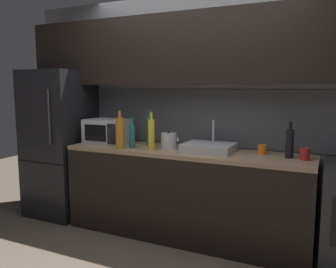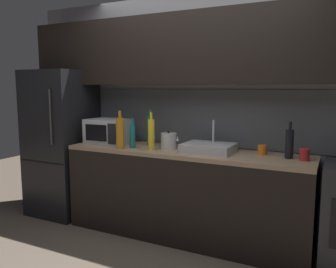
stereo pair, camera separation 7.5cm
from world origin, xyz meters
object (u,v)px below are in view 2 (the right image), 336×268
(microwave, at_px, (109,131))
(mug_orange, at_px, (262,150))
(kettle, at_px, (169,141))
(wine_bottle_green, at_px, (150,130))
(wine_bottle_teal, at_px, (132,136))
(mug_red, at_px, (304,155))
(wine_bottle_amber, at_px, (120,133))
(wine_bottle_yellow, at_px, (151,134))
(refrigerator, at_px, (62,143))
(wine_bottle_dark, at_px, (289,144))

(microwave, bearing_deg, mug_orange, 3.77)
(kettle, height_order, mug_orange, kettle)
(wine_bottle_green, bearing_deg, wine_bottle_teal, -110.43)
(wine_bottle_green, distance_m, mug_red, 1.57)
(kettle, bearing_deg, wine_bottle_amber, -154.31)
(wine_bottle_teal, relative_size, mug_orange, 3.59)
(kettle, relative_size, wine_bottle_amber, 0.50)
(microwave, height_order, wine_bottle_green, wine_bottle_green)
(wine_bottle_yellow, height_order, mug_red, wine_bottle_yellow)
(refrigerator, relative_size, wine_bottle_green, 4.45)
(refrigerator, xyz_separation_m, wine_bottle_dark, (2.60, 0.04, 0.18))
(microwave, relative_size, wine_bottle_yellow, 1.22)
(kettle, bearing_deg, wine_bottle_teal, -161.78)
(kettle, bearing_deg, wine_bottle_yellow, -129.90)
(refrigerator, bearing_deg, wine_bottle_dark, 0.79)
(wine_bottle_green, relative_size, mug_orange, 4.44)
(wine_bottle_yellow, height_order, wine_bottle_green, wine_bottle_green)
(wine_bottle_dark, height_order, mug_red, wine_bottle_dark)
(microwave, height_order, wine_bottle_dark, wine_bottle_dark)
(wine_bottle_amber, bearing_deg, mug_red, 7.39)
(kettle, distance_m, mug_red, 1.29)
(wine_bottle_yellow, bearing_deg, wine_bottle_green, 121.67)
(wine_bottle_dark, relative_size, mug_orange, 3.75)
(microwave, height_order, wine_bottle_yellow, wine_bottle_yellow)
(microwave, xyz_separation_m, wine_bottle_dark, (1.92, 0.02, -0.00))
(wine_bottle_yellow, bearing_deg, kettle, 50.10)
(refrigerator, bearing_deg, wine_bottle_teal, -6.24)
(microwave, xyz_separation_m, kettle, (0.76, -0.02, -0.05))
(refrigerator, xyz_separation_m, mug_red, (2.73, 0.01, 0.09))
(wine_bottle_yellow, distance_m, wine_bottle_green, 0.29)
(wine_bottle_yellow, bearing_deg, mug_red, 6.28)
(kettle, relative_size, wine_bottle_dark, 0.60)
(mug_red, bearing_deg, mug_orange, 162.80)
(kettle, bearing_deg, wine_bottle_green, 158.96)
(wine_bottle_amber, xyz_separation_m, mug_red, (1.74, 0.23, -0.11))
(wine_bottle_teal, relative_size, mug_red, 3.04)
(wine_bottle_teal, distance_m, wine_bottle_green, 0.24)
(kettle, distance_m, wine_bottle_yellow, 0.20)
(refrigerator, height_order, wine_bottle_green, refrigerator)
(refrigerator, bearing_deg, microwave, 1.55)
(wine_bottle_teal, bearing_deg, wine_bottle_amber, -132.07)
(wine_bottle_amber, distance_m, wine_bottle_teal, 0.13)
(kettle, height_order, wine_bottle_amber, wine_bottle_amber)
(microwave, distance_m, mug_orange, 1.68)
(wine_bottle_green, bearing_deg, mug_orange, 1.13)
(kettle, distance_m, wine_bottle_amber, 0.50)
(wine_bottle_yellow, distance_m, wine_bottle_dark, 1.30)
(wine_bottle_dark, bearing_deg, wine_bottle_green, 177.24)
(wine_bottle_dark, bearing_deg, mug_orange, 159.67)
(wine_bottle_amber, relative_size, wine_bottle_green, 1.00)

